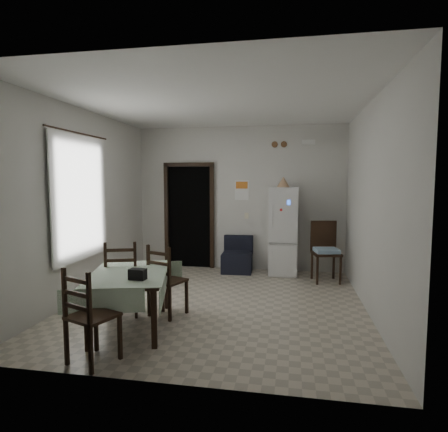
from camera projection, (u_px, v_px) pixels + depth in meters
name	position (u px, v px, depth m)	size (l,w,h in m)	color
ground	(218.00, 303.00, 5.53)	(4.50, 4.50, 0.00)	#B5AA94
ceiling	(218.00, 103.00, 5.26)	(4.20, 4.50, 0.02)	white
wall_back	(239.00, 198.00, 7.60)	(4.20, 0.02, 2.90)	beige
wall_front	(166.00, 222.00, 3.19)	(4.20, 0.02, 2.90)	beige
wall_left	(85.00, 204.00, 5.77)	(0.02, 4.50, 2.90)	beige
wall_right	(371.00, 207.00, 5.02)	(0.02, 4.50, 2.90)	beige
doorway	(192.00, 216.00, 8.02)	(1.06, 0.52, 2.22)	black
window_recess	(74.00, 198.00, 5.58)	(0.10, 1.20, 1.60)	silver
curtain	(81.00, 198.00, 5.56)	(0.02, 1.45, 1.85)	silver
curtain_rod	(79.00, 133.00, 5.47)	(0.02, 0.02, 1.60)	black
calendar	(242.00, 190.00, 7.57)	(0.28, 0.02, 0.40)	white
calendar_image	(242.00, 185.00, 7.55)	(0.24, 0.01, 0.14)	orange
light_switch	(247.00, 216.00, 7.60)	(0.08, 0.02, 0.12)	beige
vent_left	(275.00, 144.00, 7.36)	(0.12, 0.12, 0.03)	brown
vent_right	(284.00, 144.00, 7.33)	(0.12, 0.12, 0.03)	brown
emergency_light	(309.00, 142.00, 7.22)	(0.25, 0.07, 0.09)	white
fridge	(284.00, 231.00, 7.18)	(0.55, 0.55, 1.69)	silver
tan_cone	(283.00, 182.00, 7.12)	(0.24, 0.24, 0.20)	tan
navy_seat	(237.00, 254.00, 7.39)	(0.59, 0.57, 0.71)	black
corner_chair	(326.00, 252.00, 6.67)	(0.47, 0.47, 1.08)	black
dining_table	(130.00, 301.00, 4.55)	(0.89, 1.34, 0.70)	#A0B69B
black_bag	(138.00, 274.00, 4.19)	(0.19, 0.11, 0.12)	black
dining_chair_far_left	(123.00, 277.00, 5.04)	(0.44, 0.44, 1.02)	black
dining_chair_far_right	(168.00, 280.00, 5.01)	(0.41, 0.41, 0.97)	black
dining_chair_near_head	(93.00, 315.00, 3.69)	(0.42, 0.42, 0.97)	black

